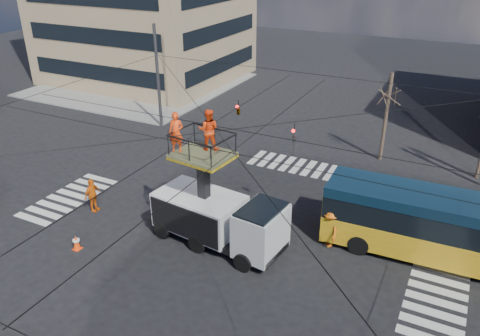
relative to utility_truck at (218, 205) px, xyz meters
name	(u,v)px	position (x,y,z in m)	size (l,w,h in m)	color
ground	(220,243)	(0.07, -0.01, -2.12)	(120.00, 120.00, 0.00)	black
sidewalk_nw	(141,84)	(-20.93, 20.99, -2.06)	(18.00, 18.00, 0.12)	slate
crosswalks	(220,242)	(0.07, -0.01, -2.11)	(22.40, 22.40, 0.02)	silver
overhead_network	(221,161)	(-0.01, 0.39, 2.17)	(24.24, 24.24, 8.00)	#2D2D30
tree_a	(389,94)	(5.07, 13.49, 2.51)	(2.00, 2.00, 6.00)	#382B21
utility_truck	(218,205)	(0.00, 0.00, 0.00)	(7.21, 3.28, 6.58)	black
city_bus	(464,232)	(10.63, 3.52, -0.39)	(12.55, 3.08, 3.20)	orange
traffic_cone	(76,242)	(-5.82, -3.57, -1.73)	(0.36, 0.36, 0.77)	#FB3F0A
worker_ground	(92,195)	(-7.57, -0.45, -1.15)	(1.14, 0.47, 1.94)	orange
flagger	(330,228)	(4.92, 2.20, -1.13)	(1.28, 0.74, 1.98)	orange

